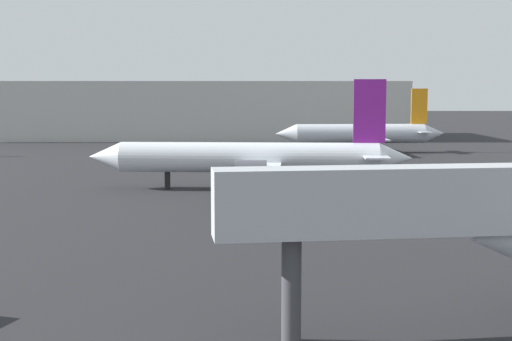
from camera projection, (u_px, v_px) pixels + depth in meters
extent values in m
cylinder|color=silver|center=(249.00, 157.00, 64.09)|extent=(23.18, 4.13, 2.71)
cone|color=silver|center=(105.00, 157.00, 64.80)|extent=(3.15, 2.89, 2.71)
cone|color=silver|center=(396.00, 158.00, 63.38)|extent=(3.15, 2.89, 2.71)
cube|color=silver|center=(262.00, 162.00, 64.07)|extent=(5.12, 26.03, 0.21)
cube|color=silver|center=(374.00, 155.00, 63.46)|extent=(2.57, 7.52, 0.14)
cube|color=purple|center=(370.00, 111.00, 63.05)|extent=(2.83, 0.44, 5.59)
cylinder|color=#4C4C54|center=(251.00, 170.00, 59.25)|extent=(2.74, 1.75, 1.59)
cylinder|color=#4C4C54|center=(257.00, 158.00, 69.00)|extent=(2.74, 1.75, 1.59)
cube|color=black|center=(167.00, 180.00, 64.72)|extent=(0.47, 0.47, 1.53)
cube|color=black|center=(261.00, 184.00, 62.51)|extent=(0.47, 0.47, 1.53)
cube|color=black|center=(263.00, 179.00, 66.01)|extent=(0.47, 0.47, 1.53)
cylinder|color=silver|center=(360.00, 134.00, 102.20)|extent=(18.47, 3.75, 2.74)
cone|color=silver|center=(286.00, 134.00, 101.54)|extent=(3.16, 2.91, 2.74)
cone|color=silver|center=(434.00, 133.00, 102.86)|extent=(3.16, 2.91, 2.74)
cube|color=silver|center=(367.00, 136.00, 102.31)|extent=(3.72, 17.27, 0.17)
cube|color=silver|center=(421.00, 131.00, 102.72)|extent=(2.07, 6.17, 0.12)
cube|color=orange|center=(419.00, 106.00, 102.29)|extent=(2.33, 0.35, 5.02)
cylinder|color=#4C4C54|center=(368.00, 139.00, 99.06)|extent=(2.24, 1.42, 1.30)
cylinder|color=#4C4C54|center=(358.00, 136.00, 105.52)|extent=(2.24, 1.42, 1.30)
cube|color=black|center=(319.00, 148.00, 102.07)|extent=(0.38, 0.38, 1.35)
cube|color=black|center=(369.00, 149.00, 101.05)|extent=(0.38, 0.38, 1.35)
cube|color=black|center=(364.00, 147.00, 103.92)|extent=(0.38, 0.38, 1.35)
cube|color=#B2B7BC|center=(468.00, 199.00, 25.60)|extent=(18.31, 3.90, 2.40)
cylinder|color=#3F3F44|center=(291.00, 290.00, 25.10)|extent=(0.70, 0.70, 3.79)
cube|color=#B7B7B2|center=(182.00, 110.00, 136.19)|extent=(81.53, 27.50, 10.44)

